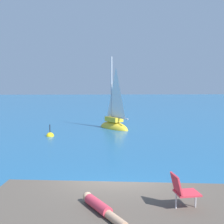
{
  "coord_description": "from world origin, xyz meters",
  "views": [
    {
      "loc": [
        -0.56,
        -9.49,
        3.96
      ],
      "look_at": [
        0.36,
        12.54,
        1.72
      ],
      "focal_mm": 49.45,
      "sensor_mm": 36.0,
      "label": 1
    }
  ],
  "objects_px": {
    "beach_chair": "(182,189)",
    "marker_buoy": "(50,136)",
    "sailboat_near": "(114,124)",
    "person_sunbather": "(101,208)"
  },
  "relations": [
    {
      "from": "sailboat_near",
      "to": "person_sunbather",
      "type": "relative_size",
      "value": 4.06
    },
    {
      "from": "sailboat_near",
      "to": "marker_buoy",
      "type": "distance_m",
      "value": 5.86
    },
    {
      "from": "marker_buoy",
      "to": "beach_chair",
      "type": "bearing_deg",
      "value": -70.48
    },
    {
      "from": "person_sunbather",
      "to": "beach_chair",
      "type": "bearing_deg",
      "value": 67.11
    },
    {
      "from": "sailboat_near",
      "to": "person_sunbather",
      "type": "distance_m",
      "value": 18.9
    },
    {
      "from": "beach_chair",
      "to": "marker_buoy",
      "type": "height_order",
      "value": "beach_chair"
    },
    {
      "from": "person_sunbather",
      "to": "marker_buoy",
      "type": "xyz_separation_m",
      "value": [
        -3.57,
        15.45,
        -1.18
      ]
    },
    {
      "from": "sailboat_near",
      "to": "beach_chair",
      "type": "bearing_deg",
      "value": 147.72
    },
    {
      "from": "sailboat_near",
      "to": "beach_chair",
      "type": "relative_size",
      "value": 8.19
    },
    {
      "from": "sailboat_near",
      "to": "marker_buoy",
      "type": "relative_size",
      "value": 5.78
    }
  ]
}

